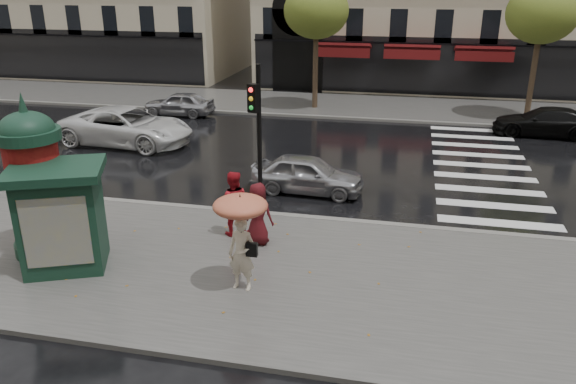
% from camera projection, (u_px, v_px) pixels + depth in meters
% --- Properties ---
extents(ground, '(160.00, 160.00, 0.00)m').
position_uv_depth(ground, '(271.00, 266.00, 14.14)').
color(ground, black).
rests_on(ground, ground).
extents(near_sidewalk, '(90.00, 7.00, 0.12)m').
position_uv_depth(near_sidewalk, '(266.00, 273.00, 13.67)').
color(near_sidewalk, '#474744').
rests_on(near_sidewalk, ground).
extents(far_sidewalk, '(90.00, 6.00, 0.12)m').
position_uv_depth(far_sidewalk, '(353.00, 106.00, 31.45)').
color(far_sidewalk, '#474744').
rests_on(far_sidewalk, ground).
extents(near_kerb, '(90.00, 0.25, 0.14)m').
position_uv_depth(near_kerb, '(295.00, 217.00, 16.85)').
color(near_kerb, slate).
rests_on(near_kerb, ground).
extents(far_kerb, '(90.00, 0.25, 0.14)m').
position_uv_depth(far_kerb, '(346.00, 118.00, 28.71)').
color(far_kerb, slate).
rests_on(far_kerb, ground).
extents(zebra_crossing, '(3.60, 11.75, 0.01)m').
position_uv_depth(zebra_crossing, '(481.00, 165.00, 21.69)').
color(zebra_crossing, silver).
rests_on(zebra_crossing, ground).
extents(tree_far_left, '(3.40, 3.40, 6.64)m').
position_uv_depth(tree_far_left, '(316.00, 11.00, 29.11)').
color(tree_far_left, '#38281C').
rests_on(tree_far_left, ground).
extents(tree_far_right, '(3.40, 3.40, 6.64)m').
position_uv_depth(tree_far_right, '(542.00, 14.00, 26.91)').
color(tree_far_right, '#38281C').
rests_on(tree_far_right, ground).
extents(woman_umbrella, '(1.21, 1.21, 2.33)m').
position_uv_depth(woman_umbrella, '(241.00, 227.00, 12.36)').
color(woman_umbrella, beige).
rests_on(woman_umbrella, near_sidewalk).
extents(woman_red, '(1.03, 0.89, 1.83)m').
position_uv_depth(woman_red, '(233.00, 203.00, 15.29)').
color(woman_red, red).
rests_on(woman_red, near_sidewalk).
extents(man_burgundy, '(0.93, 0.72, 1.70)m').
position_uv_depth(man_burgundy, '(258.00, 214.00, 14.81)').
color(man_burgundy, '#480E13').
rests_on(man_burgundy, near_sidewalk).
extents(morris_column, '(1.55, 1.55, 4.18)m').
position_uv_depth(morris_column, '(35.00, 179.00, 13.94)').
color(morris_column, '#143324').
rests_on(morris_column, near_sidewalk).
extents(traffic_light, '(0.33, 0.44, 4.48)m').
position_uv_depth(traffic_light, '(257.00, 128.00, 15.82)').
color(traffic_light, black).
rests_on(traffic_light, near_sidewalk).
extents(newsstand, '(2.68, 2.50, 2.58)m').
position_uv_depth(newsstand, '(62.00, 216.00, 13.44)').
color(newsstand, '#143324').
rests_on(newsstand, near_sidewalk).
extents(car_silver, '(3.86, 1.74, 1.29)m').
position_uv_depth(car_silver, '(308.00, 174.00, 18.79)').
color(car_silver, '#A8A8AD').
rests_on(car_silver, ground).
extents(car_white, '(5.95, 3.15, 1.59)m').
position_uv_depth(car_white, '(127.00, 127.00, 24.14)').
color(car_white, silver).
rests_on(car_white, ground).
extents(car_black, '(4.58, 2.12, 1.30)m').
position_uv_depth(car_black, '(545.00, 122.00, 25.56)').
color(car_black, black).
rests_on(car_black, ground).
extents(car_far_silver, '(3.70, 1.55, 1.25)m').
position_uv_depth(car_far_silver, '(179.00, 104.00, 29.35)').
color(car_far_silver, '#A1A1A6').
rests_on(car_far_silver, ground).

